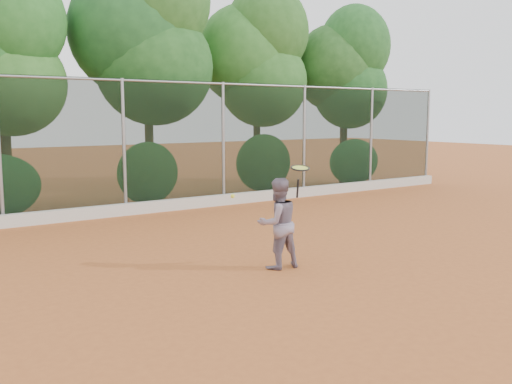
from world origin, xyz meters
TOP-DOWN VIEW (x-y plane):
  - ground at (0.00, 0.00)m, footprint 80.00×80.00m
  - concrete_curb at (0.00, 6.82)m, footprint 24.00×0.20m
  - tennis_player at (0.09, 0.48)m, footprint 0.79×0.65m
  - chainlink_fence at (-0.00, 7.00)m, footprint 24.09×0.09m
  - foliage_backdrop at (-0.55, 8.98)m, footprint 23.70×3.63m
  - tennis_racket at (0.40, 0.29)m, footprint 0.41×0.41m
  - tennis_ball_in_flight at (-0.82, 0.46)m, footprint 0.07×0.07m

SIDE VIEW (x-z plane):
  - ground at x=0.00m, z-range 0.00..0.00m
  - concrete_curb at x=0.00m, z-range 0.00..0.30m
  - tennis_player at x=0.09m, z-range 0.00..1.54m
  - tennis_ball_in_flight at x=-0.82m, z-range 1.28..1.34m
  - tennis_racket at x=0.40m, z-range 1.38..1.94m
  - chainlink_fence at x=0.00m, z-range 0.11..3.61m
  - foliage_backdrop at x=-0.55m, z-range 0.63..8.18m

